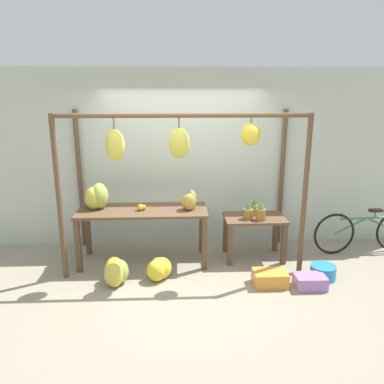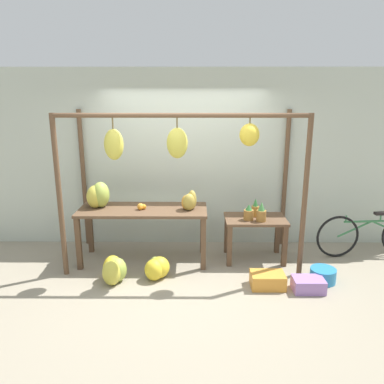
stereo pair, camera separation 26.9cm
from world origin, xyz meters
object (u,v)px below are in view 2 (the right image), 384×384
pineapple_cluster (255,212)px  papaya_pile (189,201)px  orange_pile (141,207)px  banana_pile_ground_right (157,268)px  banana_pile_ground_left (114,270)px  fruit_crate_white (268,280)px  parked_bicycle (370,235)px  banana_pile_on_table (97,196)px  fruit_crate_purple (308,285)px  blue_bucket (323,275)px

pineapple_cluster → papaya_pile: size_ratio=1.25×
orange_pile → banana_pile_ground_right: size_ratio=0.29×
banana_pile_ground_left → fruit_crate_white: bearing=-3.5°
banana_pile_ground_left → parked_bicycle: parked_bicycle is taller
banana_pile_ground_right → banana_pile_on_table: bearing=144.9°
banana_pile_on_table → banana_pile_ground_right: bearing=-35.1°
banana_pile_on_table → parked_bicycle: bearing=1.4°
orange_pile → banana_pile_ground_left: orange_pile is taller
banana_pile_ground_right → fruit_crate_white: size_ratio=1.02×
fruit_crate_white → fruit_crate_purple: 0.50m
banana_pile_ground_left → papaya_pile: size_ratio=1.66×
banana_pile_on_table → parked_bicycle: 4.13m
orange_pile → banana_pile_on_table: bearing=169.5°
blue_bucket → parked_bicycle: size_ratio=0.20×
banana_pile_ground_left → banana_pile_ground_right: 0.56m
banana_pile_ground_left → parked_bicycle: 3.83m
blue_bucket → fruit_crate_white: bearing=-169.4°
blue_bucket → fruit_crate_purple: bearing=-137.6°
pineapple_cluster → blue_bucket: 1.24m
orange_pile → parked_bicycle: 3.47m
banana_pile_on_table → orange_pile: 0.67m
banana_pile_ground_right → papaya_pile: (0.43, 0.52, 0.78)m
fruit_crate_purple → parked_bicycle: bearing=40.8°
blue_bucket → parked_bicycle: bearing=40.4°
banana_pile_on_table → banana_pile_ground_right: banana_pile_on_table is taller
banana_pile_ground_right → papaya_pile: size_ratio=1.58×
banana_pile_ground_left → banana_pile_on_table: bearing=115.4°
blue_bucket → papaya_pile: (-1.77, 0.61, 0.83)m
banana_pile_ground_right → fruit_crate_purple: 1.97m
pineapple_cluster → fruit_crate_purple: (0.56, -0.88, -0.67)m
banana_pile_ground_right → blue_bucket: bearing=-2.3°
banana_pile_ground_right → fruit_crate_purple: size_ratio=1.14×
papaya_pile → fruit_crate_purple: size_ratio=0.72×
pineapple_cluster → papaya_pile: (-0.95, -0.04, 0.17)m
papaya_pile → banana_pile_ground_left: bearing=-147.5°
banana_pile_on_table → blue_bucket: size_ratio=1.14×
banana_pile_on_table → fruit_crate_white: 2.66m
banana_pile_on_table → papaya_pile: bearing=-4.9°
banana_pile_ground_right → papaya_pile: bearing=50.3°
banana_pile_ground_left → banana_pile_ground_right: (0.55, 0.11, -0.02)m
parked_bicycle → fruit_crate_purple: 1.65m
orange_pile → banana_pile_ground_left: size_ratio=0.28×
banana_pile_on_table → fruit_crate_purple: size_ratio=0.99×
pineapple_cluster → banana_pile_ground_right: size_ratio=0.79×
pineapple_cluster → fruit_crate_white: bearing=-85.4°
banana_pile_ground_left → fruit_crate_purple: banana_pile_ground_left is taller
orange_pile → blue_bucket: bearing=-13.8°
orange_pile → banana_pile_ground_right: bearing=-63.8°
banana_pile_ground_left → banana_pile_ground_right: bearing=10.9°
pineapple_cluster → fruit_crate_white: pineapple_cluster is taller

